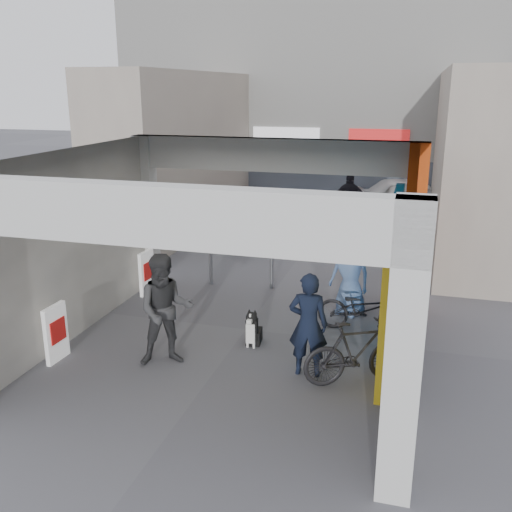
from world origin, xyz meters
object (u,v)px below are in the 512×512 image
(man_with_dog, at_px, (308,325))
(man_crates, at_px, (350,201))
(border_collie, at_px, (253,331))
(man_elderly, at_px, (350,273))
(cafe_set, at_px, (261,240))
(white_van, at_px, (413,196))
(produce_stand, at_px, (230,237))
(man_back_turned, at_px, (166,310))
(bicycle_front, at_px, (363,309))
(bicycle_rear, at_px, (358,352))

(man_with_dog, distance_m, man_crates, 10.19)
(border_collie, relative_size, man_elderly, 0.40)
(cafe_set, xyz_separation_m, white_van, (4.09, 5.95, 0.40))
(cafe_set, height_order, produce_stand, cafe_set)
(cafe_set, xyz_separation_m, man_back_turned, (0.33, -7.19, 0.66))
(bicycle_front, bearing_deg, bicycle_rear, -172.95)
(white_van, bearing_deg, man_crates, 130.48)
(produce_stand, xyz_separation_m, man_elderly, (4.00, -4.22, 0.59))
(produce_stand, height_order, white_van, white_van)
(bicycle_front, relative_size, white_van, 0.42)
(produce_stand, distance_m, man_with_dog, 7.95)
(man_with_dog, bearing_deg, bicycle_rear, 172.06)
(border_collie, height_order, bicycle_rear, bicycle_rear)
(man_back_turned, relative_size, bicycle_rear, 1.09)
(cafe_set, xyz_separation_m, produce_stand, (-0.96, 0.11, -0.01))
(cafe_set, height_order, white_van, white_van)
(man_back_turned, bearing_deg, man_with_dog, -19.99)
(man_back_turned, relative_size, man_crates, 1.03)
(man_with_dog, bearing_deg, produce_stand, -65.13)
(man_elderly, relative_size, bicycle_front, 1.00)
(border_collie, bearing_deg, white_van, 72.18)
(man_elderly, height_order, bicycle_front, man_elderly)
(produce_stand, xyz_separation_m, white_van, (5.05, 5.84, 0.42))
(produce_stand, height_order, man_with_dog, man_with_dog)
(man_with_dog, xyz_separation_m, white_van, (1.38, 12.87, -0.16))
(man_crates, xyz_separation_m, bicycle_rear, (1.39, -10.25, -0.41))
(man_elderly, height_order, white_van, man_elderly)
(produce_stand, xyz_separation_m, man_with_dog, (3.66, -7.04, 0.58))
(produce_stand, height_order, man_back_turned, man_back_turned)
(cafe_set, distance_m, man_elderly, 5.14)
(produce_stand, bearing_deg, bicycle_front, -39.30)
(man_with_dog, xyz_separation_m, man_elderly, (0.33, 2.82, 0.01))
(man_elderly, bearing_deg, man_crates, 119.99)
(cafe_set, bearing_deg, white_van, 55.51)
(border_collie, bearing_deg, produce_stand, 105.97)
(produce_stand, distance_m, man_back_turned, 7.44)
(produce_stand, height_order, bicycle_front, bicycle_front)
(border_collie, distance_m, man_crates, 9.41)
(man_with_dog, xyz_separation_m, man_back_turned, (-2.37, -0.26, 0.09))
(man_back_turned, distance_m, bicycle_rear, 3.22)
(bicycle_rear, bearing_deg, border_collie, 38.43)
(border_collie, relative_size, man_with_dog, 0.41)
(border_collie, height_order, man_crates, man_crates)
(man_with_dog, height_order, bicycle_rear, man_with_dog)
(produce_stand, bearing_deg, border_collie, -58.06)
(cafe_set, height_order, man_elderly, man_elderly)
(cafe_set, height_order, man_back_turned, man_back_turned)
(bicycle_rear, bearing_deg, man_elderly, -18.10)
(border_collie, xyz_separation_m, white_van, (2.55, 12.07, 0.43))
(produce_stand, bearing_deg, white_van, 59.23)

